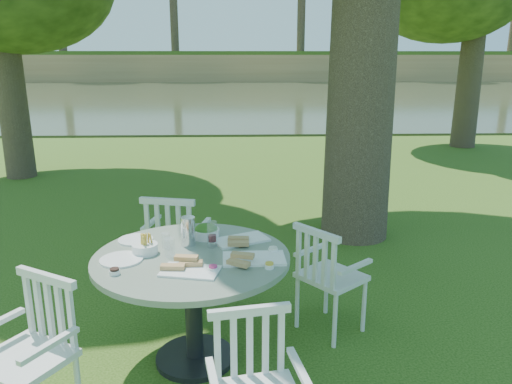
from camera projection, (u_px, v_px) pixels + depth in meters
ground at (257, 282)px, 4.80m from camera, size 140.00×140.00×0.00m
table at (192, 278)px, 3.41m from camera, size 1.33×1.33×0.81m
chair_ne at (324, 272)px, 3.80m from camera, size 0.60×0.61×0.88m
chair_nw at (174, 238)px, 4.38m from camera, size 0.57×0.54×0.95m
chair_sw at (37, 341)px, 2.85m from camera, size 0.61×0.60×0.90m
chair_se at (254, 380)px, 2.55m from camera, size 0.50×0.48×0.86m
tableware at (191, 244)px, 3.46m from camera, size 1.22×0.85×0.21m
river at (241, 96)px, 26.98m from camera, size 100.00×28.00×0.12m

